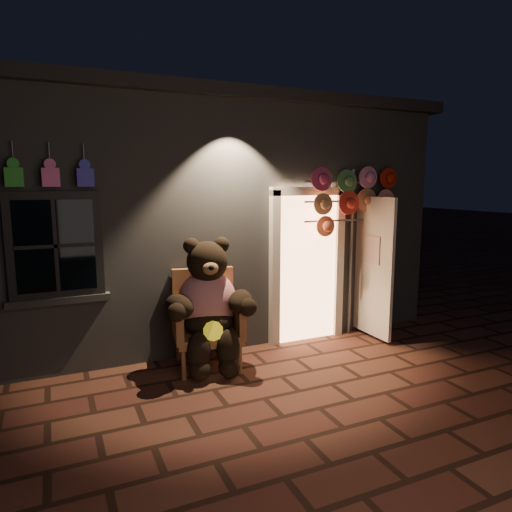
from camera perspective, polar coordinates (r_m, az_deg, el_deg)
ground at (r=5.02m, az=1.08°, el=-17.38°), size 60.00×60.00×0.00m
shop_building at (r=8.29m, az=-10.80°, el=5.46°), size 7.30×5.95×3.51m
wicker_armchair at (r=5.71m, az=-6.24°, el=-7.75°), size 0.91×0.85×1.18m
teddy_bear at (r=5.51m, az=-5.94°, el=-6.05°), size 1.14×0.96×1.59m
hat_rack at (r=6.62m, az=12.04°, el=7.26°), size 1.50×0.22×2.46m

